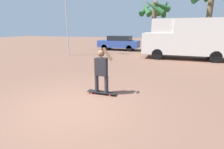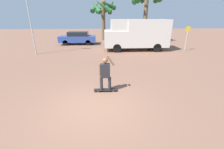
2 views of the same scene
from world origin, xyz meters
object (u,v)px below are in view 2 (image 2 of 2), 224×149
flagpole (29,12)px  palm_tree_center_background (104,9)px  person_skateboarder (105,72)px  palm_tree_near_van (147,0)px  camper_van (137,34)px  parked_car_blue (78,38)px  street_sign (187,35)px  skateboard (106,90)px

flagpole → palm_tree_center_background: bearing=54.4°
person_skateboarder → palm_tree_near_van: bearing=68.9°
palm_tree_center_background → palm_tree_near_van: bearing=-26.4°
camper_van → flagpole: 9.87m
palm_tree_near_van → flagpole: (-11.59, -6.17, -1.51)m
person_skateboarder → parked_car_blue: person_skateboarder is taller
camper_van → parked_car_blue: bearing=149.4°
palm_tree_center_background → flagpole: 10.83m
palm_tree_near_van → parked_car_blue: bearing=-173.7°
camper_van → street_sign: 4.87m
parked_car_blue → palm_tree_center_background: 5.98m
parked_car_blue → street_sign: 12.31m
palm_tree_near_van → palm_tree_center_background: size_ratio=1.16×
camper_van → flagpole: bearing=-172.2°
camper_van → street_sign: bearing=-7.9°
palm_tree_near_van → skateboard: bearing=-111.1°
camper_van → parked_car_blue: size_ratio=1.45×
skateboard → palm_tree_center_background: (0.07, 16.56, 4.21)m
person_skateboarder → parked_car_blue: bearing=104.0°
camper_van → palm_tree_center_background: bearing=113.7°
palm_tree_center_background → street_sign: (8.10, -8.15, -2.75)m
skateboard → street_sign: (8.17, 8.41, 1.46)m
flagpole → camper_van: bearing=7.8°
skateboard → person_skateboarder: size_ratio=0.66×
camper_van → palm_tree_center_background: palm_tree_center_background is taller
camper_van → parked_car_blue: 7.70m
skateboard → flagpole: 10.57m
parked_car_blue → palm_tree_near_van: size_ratio=0.68×
skateboard → parked_car_blue: 13.40m
skateboard → palm_tree_near_van: 15.77m
skateboard → street_sign: 11.82m
camper_van → flagpole: (-9.58, -1.31, 1.99)m
flagpole → person_skateboarder: bearing=-51.3°
camper_van → palm_tree_center_background: size_ratio=1.15×
person_skateboarder → camper_van: size_ratio=0.26×
skateboard → parked_car_blue: (-3.23, 12.98, 0.74)m
parked_car_blue → skateboard: bearing=-76.0°
skateboard → palm_tree_center_background: size_ratio=0.19×
camper_van → parked_car_blue: camper_van is taller
palm_tree_near_van → palm_tree_center_background: (-5.29, 2.62, -0.86)m
person_skateboarder → palm_tree_center_background: 16.89m
skateboard → palm_tree_near_van: (5.37, 13.94, 5.07)m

